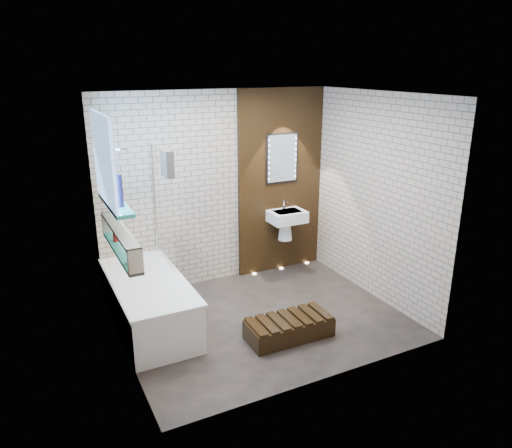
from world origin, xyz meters
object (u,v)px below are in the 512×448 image
washbasin (287,220)px  walnut_step (289,328)px  bathtub (149,303)px  bath_screen (163,207)px  led_mirror (282,158)px

washbasin → walnut_step: 1.91m
washbasin → bathtub: bearing=-164.0°
bath_screen → led_mirror: bearing=10.7°
bathtub → walnut_step: size_ratio=1.83×
bathtub → led_mirror: led_mirror is taller
bathtub → bath_screen: 1.14m
bathtub → bath_screen: (0.35, 0.44, 0.99)m
bathtub → led_mirror: (2.17, 0.78, 1.36)m
bathtub → led_mirror: 2.68m
bath_screen → walnut_step: (0.96, -1.38, -1.17)m
led_mirror → walnut_step: size_ratio=0.74×
bathtub → walnut_step: (1.31, -0.94, -0.19)m
bathtub → washbasin: (2.17, 0.62, 0.50)m
bath_screen → led_mirror: led_mirror is taller
washbasin → led_mirror: 0.88m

